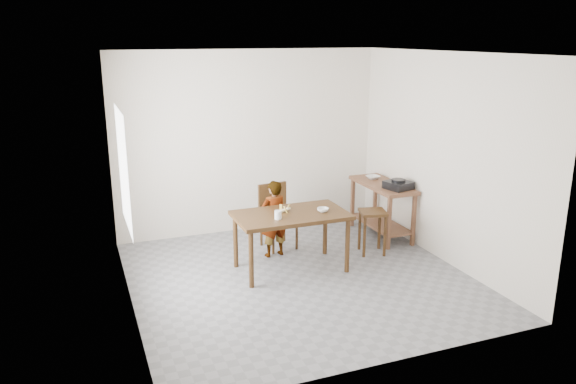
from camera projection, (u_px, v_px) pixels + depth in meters
name	position (u px, v px, depth m)	size (l,w,h in m)	color
floor	(300.00, 280.00, 6.91)	(4.00, 4.00, 0.04)	slate
ceiling	(301.00, 51.00, 6.17)	(4.00, 4.00, 0.04)	white
wall_back	(249.00, 142.00, 8.36)	(4.00, 0.04, 2.70)	silver
wall_front	(392.00, 224.00, 4.73)	(4.00, 0.04, 2.70)	silver
wall_left	(121.00, 188.00, 5.84)	(0.04, 4.00, 2.70)	silver
wall_right	(445.00, 158.00, 7.25)	(0.04, 4.00, 2.70)	silver
window_pane	(123.00, 170.00, 6.00)	(0.02, 1.10, 1.30)	white
dining_table	(291.00, 242.00, 7.08)	(1.40, 0.80, 0.75)	#3C2510
prep_counter	(382.00, 209.00, 8.30)	(0.50, 1.20, 0.80)	brown
child	(273.00, 219.00, 7.48)	(0.38, 0.25, 1.05)	silver
dining_chair	(279.00, 217.00, 7.80)	(0.43, 0.43, 0.89)	#3C2510
stool	(372.00, 232.00, 7.64)	(0.34, 0.34, 0.60)	#3C2510
glass_tumbler	(278.00, 215.00, 6.74)	(0.08, 0.08, 0.11)	white
small_bowl	(323.00, 210.00, 7.04)	(0.15, 0.15, 0.05)	silver
banana	(285.00, 210.00, 7.02)	(0.18, 0.13, 0.06)	yellow
serving_bowl	(373.00, 177.00, 8.43)	(0.20, 0.20, 0.05)	silver
gas_burner	(398.00, 185.00, 7.88)	(0.32, 0.32, 0.11)	black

